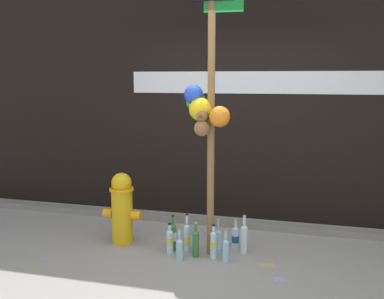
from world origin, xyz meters
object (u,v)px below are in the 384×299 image
Objects in this scene: memorial_post at (206,89)px; bottle_3 at (170,241)px; bottle_1 at (213,244)px; bottle_9 at (187,238)px; bottle_5 at (235,236)px; bottle_7 at (196,243)px; bottle_0 at (226,249)px; bottle_4 at (173,236)px; bottle_6 at (244,238)px; bottle_8 at (218,239)px; bottle_2 at (180,248)px; fire_hydrant at (122,208)px.

memorial_post is 1.64m from bottle_3.
bottle_1 is 0.86× the size of bottle_9.
bottle_5 is 0.51m from bottle_7.
bottle_0 is 0.79× the size of bottle_9.
bottle_7 is (0.29, -0.01, 0.01)m from bottle_3.
bottle_5 is (0.64, 0.25, -0.03)m from bottle_4.
bottle_1 reaches higher than bottle_5.
bottle_5 is 0.18m from bottle_6.
bottle_1 is 1.00× the size of bottle_8.
bottle_4 is at bearing -158.38° from bottle_5.
memorial_post is at bearing 53.69° from bottle_7.
bottle_2 is 0.71m from bottle_6.
bottle_5 is at bearing 28.51° from bottle_3.
bottle_6 is at bearing 25.71° from bottle_7.
bottle_6 reaches higher than bottle_0.
bottle_3 is (-0.61, 0.06, 0.01)m from bottle_0.
bottle_0 is 0.80× the size of bottle_6.
memorial_post reaches higher than bottle_9.
bottle_6 reaches higher than bottle_4.
bottle_4 reaches higher than bottle_2.
bottle_5 is (0.17, 0.35, -0.03)m from bottle_1.
fire_hydrant is 2.06× the size of bottle_4.
bottle_1 is 0.97× the size of bottle_7.
bottle_7 is 0.17m from bottle_9.
bottle_7 is (-0.32, 0.05, 0.02)m from bottle_0.
bottle_1 is 1.08× the size of bottle_3.
fire_hydrant is at bearing 173.60° from bottle_4.
bottle_1 reaches higher than bottle_0.
bottle_1 is at bearing 2.90° from bottle_7.
bottle_6 reaches higher than bottle_3.
bottle_0 is at bearing -7.99° from bottle_7.
bottle_6 is 0.61m from bottle_9.
bottle_9 reaches higher than bottle_7.
bottle_1 is at bearing -8.72° from fire_hydrant.
bottle_4 is 0.16m from bottle_9.
bottle_9 is (-0.60, -0.12, -0.01)m from bottle_6.
bottle_6 is at bearing 5.78° from bottle_8.
bottle_2 is (-0.47, -0.07, -0.01)m from bottle_0.
bottle_8 is (0.34, 0.32, 0.01)m from bottle_2.
bottle_7 is 1.04× the size of bottle_8.
bottle_1 is at bearing -17.41° from bottle_9.
fire_hydrant is 1.93× the size of bottle_9.
bottle_4 is 1.05× the size of bottle_7.
memorial_post is 1.66m from bottle_5.
bottle_6 reaches higher than bottle_5.
memorial_post is 8.88× the size of bottle_5.
fire_hydrant is 1.13m from bottle_1.
bottle_9 is (-0.48, -0.25, 0.03)m from bottle_5.
bottle_9 is at bearing 139.50° from bottle_7.
bottle_3 is 0.80× the size of bottle_6.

